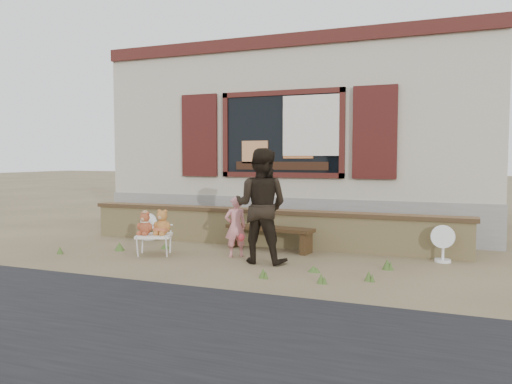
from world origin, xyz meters
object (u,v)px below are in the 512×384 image
at_px(teddy_bear_right, 163,222).
at_px(adult, 261,206).
at_px(folding_chair, 154,236).
at_px(bench, 269,233).
at_px(child, 236,227).
at_px(teddy_bear_left, 145,223).

height_order(teddy_bear_right, adult, adult).
relative_size(folding_chair, adult, 0.40).
xyz_separation_m(bench, adult, (0.23, -1.00, 0.57)).
height_order(folding_chair, child, child).
height_order(bench, folding_chair, bench).
xyz_separation_m(bench, folding_chair, (-1.61, -1.09, 0.01)).
bearing_deg(child, adult, 116.71).
xyz_separation_m(folding_chair, teddy_bear_left, (-0.13, -0.05, 0.22)).
relative_size(folding_chair, teddy_bear_right, 1.65).
bearing_deg(adult, teddy_bear_left, 3.85).
xyz_separation_m(teddy_bear_left, child, (1.43, 0.42, -0.04)).
height_order(folding_chair, teddy_bear_right, teddy_bear_right).
bearing_deg(teddy_bear_right, folding_chair, -180.00).
xyz_separation_m(child, adult, (0.54, -0.27, 0.38)).
distance_m(folding_chair, adult, 1.92).
bearing_deg(bench, child, -103.67).
distance_m(teddy_bear_left, child, 1.49).
height_order(folding_chair, adult, adult).
bearing_deg(folding_chair, adult, -20.06).
height_order(teddy_bear_left, child, child).
relative_size(child, adult, 0.56).
bearing_deg(bench, adult, -67.67).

